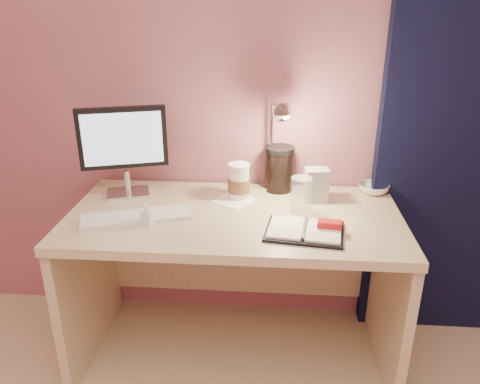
# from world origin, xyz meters

# --- Properties ---
(room) EXTENTS (3.50, 3.50, 3.50)m
(room) POSITION_xyz_m (0.95, 1.69, 1.14)
(room) COLOR #C6B28E
(room) RESTS_ON ground
(desk) EXTENTS (1.40, 0.70, 0.73)m
(desk) POSITION_xyz_m (0.00, 1.45, 0.50)
(desk) COLOR beige
(desk) RESTS_ON ground
(monitor) EXTENTS (0.38, 0.19, 0.41)m
(monitor) POSITION_xyz_m (-0.51, 1.55, 0.97)
(monitor) COLOR silver
(monitor) RESTS_ON desk
(keyboard) EXTENTS (0.46, 0.27, 0.02)m
(keyboard) POSITION_xyz_m (-0.40, 1.30, 0.74)
(keyboard) COLOR white
(keyboard) RESTS_ON desk
(planner) EXTENTS (0.32, 0.26, 0.05)m
(planner) POSITION_xyz_m (0.29, 1.23, 0.74)
(planner) COLOR black
(planner) RESTS_ON desk
(paper_b) EXTENTS (0.21, 0.21, 0.00)m
(paper_b) POSITION_xyz_m (-0.01, 1.52, 0.73)
(paper_b) COLOR white
(paper_b) RESTS_ON desk
(coffee_cup) EXTENTS (0.10, 0.10, 0.16)m
(coffee_cup) POSITION_xyz_m (0.01, 1.55, 0.81)
(coffee_cup) COLOR white
(coffee_cup) RESTS_ON desk
(clear_cup) EXTENTS (0.09, 0.09, 0.15)m
(clear_cup) POSITION_xyz_m (0.28, 1.42, 0.81)
(clear_cup) COLOR white
(clear_cup) RESTS_ON desk
(bowl) EXTENTS (0.17, 0.17, 0.04)m
(bowl) POSITION_xyz_m (0.63, 1.66, 0.75)
(bowl) COLOR white
(bowl) RESTS_ON desk
(lotion_bottle) EXTENTS (0.05, 0.05, 0.09)m
(lotion_bottle) POSITION_xyz_m (-0.34, 1.25, 0.78)
(lotion_bottle) COLOR white
(lotion_bottle) RESTS_ON desk
(dark_jar) EXTENTS (0.13, 0.13, 0.19)m
(dark_jar) POSITION_xyz_m (0.18, 1.66, 0.82)
(dark_jar) COLOR black
(dark_jar) RESTS_ON desk
(product_box) EXTENTS (0.11, 0.09, 0.15)m
(product_box) POSITION_xyz_m (0.35, 1.55, 0.80)
(product_box) COLOR beige
(product_box) RESTS_ON desk
(desk_lamp) EXTENTS (0.16, 0.27, 0.44)m
(desk_lamp) POSITION_xyz_m (0.11, 1.57, 1.00)
(desk_lamp) COLOR silver
(desk_lamp) RESTS_ON desk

